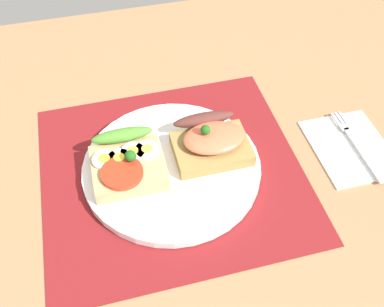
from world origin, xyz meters
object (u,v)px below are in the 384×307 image
at_px(plate, 172,167).
at_px(sandwich_salmon, 211,141).
at_px(sandwich_egg_tomato, 127,164).
at_px(fork, 355,143).
at_px(napkin, 350,147).

xyz_separation_m(plate, sandwich_salmon, (0.06, 0.01, 0.03)).
relative_size(sandwich_egg_tomato, fork, 0.72).
distance_m(sandwich_egg_tomato, sandwich_salmon, 0.12).
height_order(plate, sandwich_salmon, sandwich_salmon).
xyz_separation_m(sandwich_egg_tomato, fork, (0.34, -0.03, -0.02)).
xyz_separation_m(sandwich_egg_tomato, sandwich_salmon, (0.12, 0.01, 0.00)).
bearing_deg(fork, sandwich_egg_tomato, 175.76).
height_order(sandwich_salmon, fork, sandwich_salmon).
distance_m(sandwich_salmon, napkin, 0.22).
xyz_separation_m(sandwich_egg_tomato, napkin, (0.33, -0.03, -0.03)).
xyz_separation_m(plate, sandwich_egg_tomato, (-0.06, 0.00, 0.02)).
relative_size(sandwich_salmon, napkin, 0.79).
bearing_deg(sandwich_egg_tomato, sandwich_salmon, 3.99).
relative_size(plate, sandwich_egg_tomato, 2.43).
bearing_deg(fork, napkin, -169.97).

